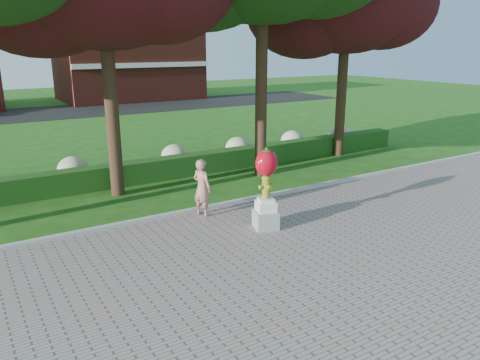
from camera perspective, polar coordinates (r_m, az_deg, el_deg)
The scene contains 9 objects.
ground at distance 12.17m, azimuth 3.25°, elevation -7.68°, with size 100.00×100.00×0.00m, color #1F4C13.
walkway at distance 9.54m, azimuth 17.57°, elevation -15.58°, with size 40.00×14.00×0.04m, color gray.
curb at distance 14.53m, azimuth -3.50°, elevation -3.31°, with size 40.00×0.18×0.15m, color #ADADA5.
lawn_hedge at distance 17.91m, azimuth -9.57°, elevation 1.37°, with size 24.00×0.70×0.80m, color #144715.
hydrangea_row at distance 18.98m, azimuth -9.15°, elevation 2.70°, with size 20.10×1.10×0.99m.
street at distance 37.97m, azimuth -21.78°, elevation 7.67°, with size 50.00×8.00×0.02m, color black.
building_right at distance 45.48m, azimuth -13.45°, elevation 13.65°, with size 12.00×8.00×6.40m, color maroon.
hydrant_sculpture at distance 12.62m, azimuth 3.21°, elevation -0.77°, with size 0.76×0.76×2.27m.
woman at distance 13.71m, azimuth -4.66°, elevation -0.92°, with size 0.62×0.41×1.71m, color #AA6D61.
Camera 1 is at (-6.39, -9.11, 4.94)m, focal length 35.00 mm.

